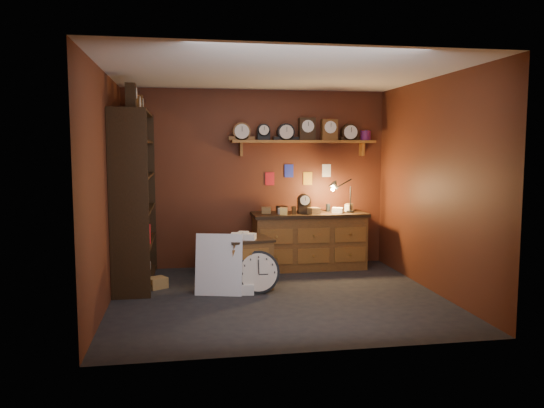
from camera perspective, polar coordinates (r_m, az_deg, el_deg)
The scene contains 11 objects.
floor at distance 6.61m, azimuth 0.58°, elevation -9.95°, with size 4.00×4.00×0.00m, color black.
room_shell at distance 6.47m, azimuth 0.82°, elevation 5.15°, with size 4.02×3.62×2.71m.
shelving_unit at distance 7.29m, azimuth -14.82°, elevation 1.37°, with size 0.47×1.60×2.58m.
workbench at distance 8.07m, azimuth 4.01°, elevation -3.60°, with size 1.72×0.66×1.36m.
low_cabinet at distance 6.93m, azimuth -2.53°, elevation -6.12°, with size 0.66×0.59×0.75m.
big_round_clock at distance 6.72m, azimuth -1.49°, elevation -7.35°, with size 0.54×0.17×0.54m.
white_panel at distance 6.75m, azimuth -5.71°, elevation -9.65°, with size 0.59×0.03×0.78m, color silver.
mini_fridge at distance 7.83m, azimuth -5.21°, elevation -5.56°, with size 0.56×0.58×0.50m.
floor_box_a at distance 7.14m, azimuth -12.26°, elevation -8.28°, with size 0.23×0.19×0.14m, color olive.
floor_box_b at distance 6.77m, azimuth -2.87°, elevation -8.99°, with size 0.22×0.26×0.13m, color white.
floor_box_c at distance 7.50m, azimuth -4.41°, elevation -7.36°, with size 0.23×0.19×0.17m, color olive.
Camera 1 is at (-1.12, -6.26, 1.82)m, focal length 35.00 mm.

